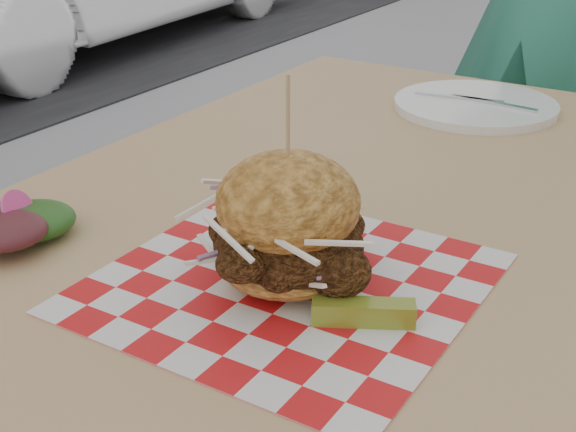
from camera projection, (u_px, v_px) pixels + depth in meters
name	position (u px, v px, depth m)	size (l,w,h in m)	color
patio_table	(362.00, 246.00, 1.06)	(0.80, 1.20, 0.75)	tan
patio_chair	(573.00, 117.00, 1.94)	(0.50, 0.51, 0.95)	tan
paper_liner	(288.00, 282.00, 0.81)	(0.36, 0.36, 0.00)	red
sandwich	(288.00, 229.00, 0.78)	(0.19, 0.19, 0.21)	gold
pickle_spear	(363.00, 312.00, 0.73)	(0.10, 0.02, 0.02)	olive
place_setting	(475.00, 105.00, 1.34)	(0.27, 0.27, 0.02)	white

